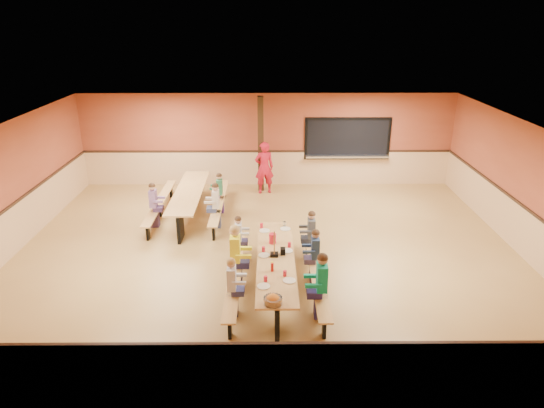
{
  "coord_description": "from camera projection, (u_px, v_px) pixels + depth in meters",
  "views": [
    {
      "loc": [
        0.04,
        -10.37,
        5.28
      ],
      "look_at": [
        0.12,
        0.19,
        1.15
      ],
      "focal_mm": 32.0,
      "sensor_mm": 36.0,
      "label": 1
    }
  ],
  "objects": [
    {
      "name": "seated_child_grey_left",
      "position": [
        238.0,
        240.0,
        10.92
      ],
      "size": [
        0.32,
        0.26,
        1.11
      ],
      "primitive_type": null,
      "color": "silver",
      "rests_on": "ground"
    },
    {
      "name": "seated_child_white_left",
      "position": [
        232.0,
        287.0,
        8.95
      ],
      "size": [
        0.35,
        0.29,
        1.17
      ],
      "primitive_type": null,
      "color": "silver",
      "rests_on": "ground"
    },
    {
      "name": "room_envelope",
      "position": [
        267.0,
        225.0,
        11.33
      ],
      "size": [
        12.04,
        10.04,
        3.02
      ],
      "color": "#98462C",
      "rests_on": "ground"
    },
    {
      "name": "ground",
      "position": [
        267.0,
        252.0,
        11.58
      ],
      "size": [
        12.0,
        12.0,
        0.0
      ],
      "primitive_type": "plane",
      "color": "olive",
      "rests_on": "ground"
    },
    {
      "name": "structural_post",
      "position": [
        261.0,
        145.0,
        15.13
      ],
      "size": [
        0.18,
        0.18,
        3.0
      ],
      "primitive_type": "cube",
      "color": "black",
      "rests_on": "ground"
    },
    {
      "name": "condiment_mustard",
      "position": [
        272.0,
        266.0,
        9.22
      ],
      "size": [
        0.06,
        0.06,
        0.17
      ],
      "primitive_type": "cylinder",
      "color": "yellow",
      "rests_on": "cafeteria_table_main"
    },
    {
      "name": "seated_child_tan_sec",
      "position": [
        216.0,
        206.0,
        12.72
      ],
      "size": [
        0.37,
        0.3,
        1.21
      ],
      "primitive_type": null,
      "color": "beige",
      "rests_on": "ground"
    },
    {
      "name": "chip_bowl",
      "position": [
        273.0,
        300.0,
        8.14
      ],
      "size": [
        0.32,
        0.32,
        0.15
      ],
      "primitive_type": null,
      "color": "orange",
      "rests_on": "cafeteria_table_main"
    },
    {
      "name": "seated_child_teal_right",
      "position": [
        322.0,
        286.0,
        8.87
      ],
      "size": [
        0.41,
        0.34,
        1.3
      ],
      "primitive_type": null,
      "color": "#10936D",
      "rests_on": "ground"
    },
    {
      "name": "seated_child_char_right",
      "position": [
        311.0,
        236.0,
        11.02
      ],
      "size": [
        0.36,
        0.29,
        1.18
      ],
      "primitive_type": null,
      "color": "#41454A",
      "rests_on": "ground"
    },
    {
      "name": "seated_adult_yellow",
      "position": [
        235.0,
        256.0,
        9.92
      ],
      "size": [
        0.43,
        0.35,
        1.34
      ],
      "primitive_type": null,
      "color": "#FCF823",
      "rests_on": "ground"
    },
    {
      "name": "standing_woman",
      "position": [
        264.0,
        168.0,
        15.14
      ],
      "size": [
        0.67,
        0.51,
        1.65
      ],
      "primitive_type": "imported",
      "rotation": [
        0.0,
        0.0,
        3.35
      ],
      "color": "red",
      "rests_on": "ground"
    },
    {
      "name": "seated_child_purple_sec",
      "position": [
        154.0,
        205.0,
        12.77
      ],
      "size": [
        0.37,
        0.3,
        1.2
      ],
      "primitive_type": null,
      "color": "slate",
      "rests_on": "ground"
    },
    {
      "name": "seated_child_navy_right",
      "position": [
        315.0,
        256.0,
        10.1
      ],
      "size": [
        0.35,
        0.29,
        1.18
      ],
      "primitive_type": null,
      "color": "navy",
      "rests_on": "ground"
    },
    {
      "name": "kitchen_pass_through",
      "position": [
        347.0,
        141.0,
        15.68
      ],
      "size": [
        2.78,
        0.28,
        1.38
      ],
      "color": "black",
      "rests_on": "ground"
    },
    {
      "name": "place_settings",
      "position": [
        276.0,
        255.0,
        9.69
      ],
      "size": [
        0.65,
        3.3,
        0.11
      ],
      "primitive_type": null,
      "color": "beige",
      "rests_on": "cafeteria_table_main"
    },
    {
      "name": "punch_pitcher",
      "position": [
        273.0,
        238.0,
        10.29
      ],
      "size": [
        0.16,
        0.16,
        0.22
      ],
      "primitive_type": "cylinder",
      "color": "red",
      "rests_on": "cafeteria_table_main"
    },
    {
      "name": "napkin_dispenser",
      "position": [
        283.0,
        251.0,
        9.84
      ],
      "size": [
        0.1,
        0.14,
        0.13
      ],
      "primitive_type": "cube",
      "color": "black",
      "rests_on": "cafeteria_table_main"
    },
    {
      "name": "table_paddle",
      "position": [
        274.0,
        250.0,
        9.74
      ],
      "size": [
        0.16,
        0.16,
        0.56
      ],
      "color": "black",
      "rests_on": "cafeteria_table_main"
    },
    {
      "name": "seated_child_green_sec",
      "position": [
        220.0,
        193.0,
        13.69
      ],
      "size": [
        0.34,
        0.28,
        1.15
      ],
      "primitive_type": null,
      "color": "#2B6F4C",
      "rests_on": "ground"
    },
    {
      "name": "cafeteria_table_second",
      "position": [
        189.0,
        198.0,
        13.47
      ],
      "size": [
        1.91,
        3.7,
        0.74
      ],
      "color": "#BA8949",
      "rests_on": "ground"
    },
    {
      "name": "condiment_ketchup",
      "position": [
        272.0,
        267.0,
        9.17
      ],
      "size": [
        0.06,
        0.06,
        0.17
      ],
      "primitive_type": "cylinder",
      "color": "#B2140F",
      "rests_on": "cafeteria_table_main"
    },
    {
      "name": "cafeteria_table_main",
      "position": [
        276.0,
        267.0,
        9.78
      ],
      "size": [
        1.91,
        3.7,
        0.74
      ],
      "color": "#BA8949",
      "rests_on": "ground"
    }
  ]
}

